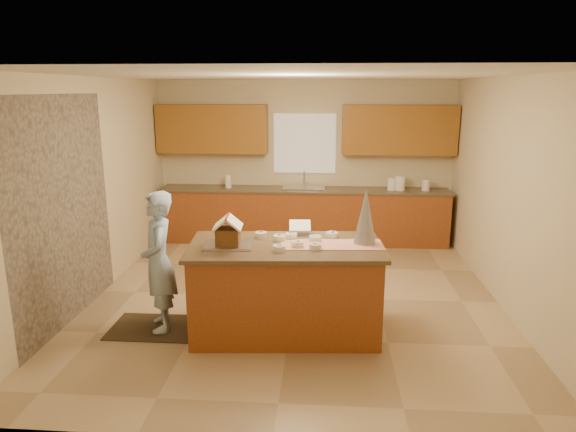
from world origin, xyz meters
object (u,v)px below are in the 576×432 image
object	(u,v)px
island_base	(285,291)
gingerbread_house	(228,233)
tinsel_tree	(366,216)
boy	(159,262)

from	to	relation	value
island_base	gingerbread_house	distance (m)	0.88
tinsel_tree	gingerbread_house	bearing A→B (deg)	-171.62
island_base	gingerbread_house	world-z (taller)	gingerbread_house
island_base	boy	size ratio (longest dim) A/B	1.27
tinsel_tree	boy	bearing A→B (deg)	-176.45
island_base	boy	xyz separation A→B (m)	(-1.35, -0.02, 0.30)
island_base	boy	world-z (taller)	boy
tinsel_tree	boy	size ratio (longest dim) A/B	0.39
island_base	tinsel_tree	bearing A→B (deg)	3.67
boy	gingerbread_house	xyz separation A→B (m)	(0.77, -0.07, 0.35)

